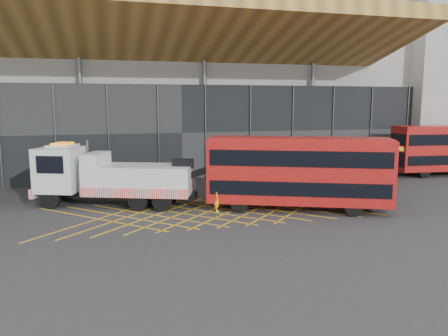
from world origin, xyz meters
name	(u,v)px	position (x,y,z in m)	size (l,w,h in m)	color
ground_plane	(182,213)	(0.00, 0.00, 0.00)	(120.00, 120.00, 0.00)	#2D2D30
road_markings	(208,212)	(1.60, 0.00, 0.01)	(19.96, 7.16, 0.01)	gold
construction_building	(168,77)	(1.92, 18.40, 8.98)	(55.00, 23.97, 18.00)	gray
east_building	(444,70)	(32.00, 16.00, 10.00)	(15.00, 12.00, 20.00)	gray
recovery_truck	(109,177)	(-4.09, 3.19, 1.89)	(11.48, 6.15, 4.08)	black
bus_towed	(298,170)	(6.98, -1.00, 2.47)	(11.03, 6.59, 4.45)	#9E0F0C
worker	(217,199)	(2.13, -0.15, 0.78)	(0.57, 0.37, 1.57)	yellow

